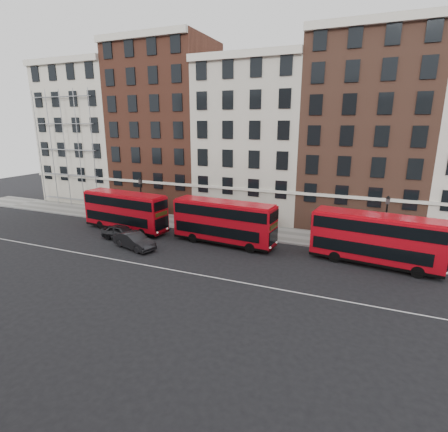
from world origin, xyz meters
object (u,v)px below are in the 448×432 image
at_px(bus_b, 125,210).
at_px(bus_c, 224,221).
at_px(bus_d, 375,238).
at_px(car_front, 134,241).
at_px(car_rear, 122,233).

relative_size(bus_b, bus_c, 0.99).
relative_size(bus_d, car_front, 2.27).
bearing_deg(bus_d, bus_b, -172.44).
distance_m(bus_d, car_rear, 23.94).
height_order(bus_c, car_front, bus_c).
bearing_deg(bus_b, bus_c, 6.37).
height_order(bus_b, bus_d, bus_d).
bearing_deg(bus_b, car_front, -38.73).
bearing_deg(car_front, bus_b, 61.86).
bearing_deg(bus_d, car_front, -160.25).
distance_m(bus_b, bus_c, 11.79).
xyz_separation_m(bus_b, car_front, (4.50, -4.52, -1.51)).
xyz_separation_m(bus_b, bus_d, (25.44, 0.00, 0.05)).
distance_m(bus_c, bus_d, 13.65).
bearing_deg(bus_c, car_rear, -158.93).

